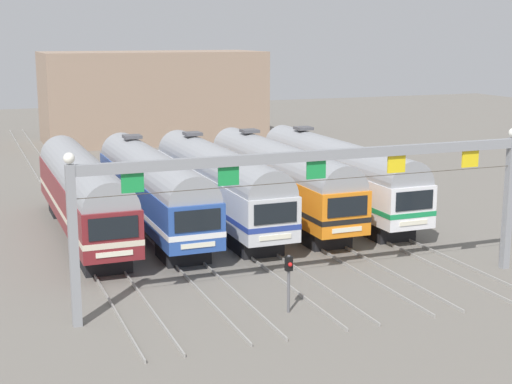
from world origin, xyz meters
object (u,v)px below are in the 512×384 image
catenary_gantry (316,179)px  commuter_train_white (336,172)px  commuter_train_maroon (83,191)px  yard_signal_mast (289,273)px  commuter_train_blue (152,186)px  commuter_train_silver (217,181)px  commuter_train_orange (279,177)px

catenary_gantry → commuter_train_white: bearing=59.3°
commuter_train_maroon → yard_signal_mast: commuter_train_maroon is taller
commuter_train_blue → catenary_gantry: catenary_gantry is taller
commuter_train_white → yard_signal_mast: 18.24m
yard_signal_mast → catenary_gantry: bearing=40.4°
commuter_train_maroon → commuter_train_white: size_ratio=1.00×
commuter_train_blue → commuter_train_white: same height
catenary_gantry → yard_signal_mast: 4.38m
commuter_train_silver → commuter_train_orange: size_ratio=1.00×
yard_signal_mast → commuter_train_silver: bearing=82.5°
commuter_train_blue → yard_signal_mast: commuter_train_blue is taller
commuter_train_silver → yard_signal_mast: commuter_train_silver is taller
commuter_train_orange → yard_signal_mast: size_ratio=7.32×
yard_signal_mast → commuter_train_maroon: bearing=111.6°
commuter_train_blue → commuter_train_silver: same height
catenary_gantry → commuter_train_orange: bearing=73.5°
commuter_train_silver → yard_signal_mast: 15.37m
commuter_train_white → catenary_gantry: bearing=-120.7°
commuter_train_maroon → commuter_train_white: commuter_train_white is taller
commuter_train_blue → commuter_train_orange: size_ratio=1.00×
commuter_train_maroon → catenary_gantry: 15.90m
commuter_train_blue → yard_signal_mast: bearing=-82.5°
commuter_train_blue → commuter_train_orange: bearing=0.0°
commuter_train_orange → catenary_gantry: catenary_gantry is taller
commuter_train_orange → catenary_gantry: bearing=-106.5°
commuter_train_maroon → commuter_train_silver: 8.02m
commuter_train_blue → commuter_train_orange: same height
commuter_train_maroon → catenary_gantry: catenary_gantry is taller
commuter_train_silver → catenary_gantry: size_ratio=0.85×
commuter_train_silver → commuter_train_white: bearing=0.0°
commuter_train_orange → catenary_gantry: size_ratio=0.85×
commuter_train_maroon → commuter_train_orange: size_ratio=1.00×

